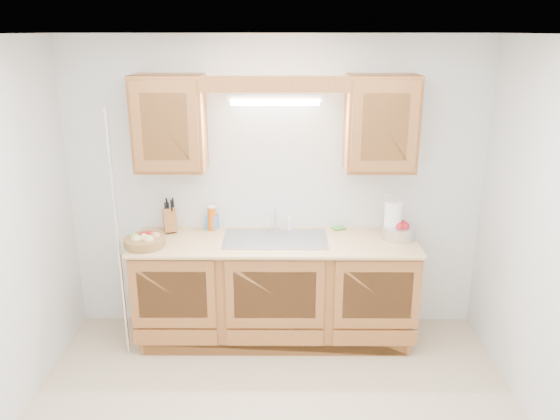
{
  "coord_description": "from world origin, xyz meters",
  "views": [
    {
      "loc": [
        0.06,
        -2.94,
        2.52
      ],
      "look_at": [
        0.04,
        0.85,
        1.27
      ],
      "focal_mm": 35.0,
      "sensor_mm": 36.0,
      "label": 1
    }
  ],
  "objects_px": {
    "knife_block": "(170,219)",
    "fruit_basket": "(145,240)",
    "apple_bowl": "(399,231)",
    "paper_towel": "(393,220)"
  },
  "relations": [
    {
      "from": "paper_towel",
      "to": "apple_bowl",
      "type": "xyz_separation_m",
      "value": [
        0.05,
        -0.03,
        -0.09
      ]
    },
    {
      "from": "knife_block",
      "to": "fruit_basket",
      "type": "bearing_deg",
      "value": -130.9
    },
    {
      "from": "paper_towel",
      "to": "apple_bowl",
      "type": "height_order",
      "value": "paper_towel"
    },
    {
      "from": "knife_block",
      "to": "paper_towel",
      "type": "relative_size",
      "value": 0.81
    },
    {
      "from": "knife_block",
      "to": "paper_towel",
      "type": "distance_m",
      "value": 1.86
    },
    {
      "from": "fruit_basket",
      "to": "apple_bowl",
      "type": "xyz_separation_m",
      "value": [
        2.04,
        0.17,
        0.02
      ]
    },
    {
      "from": "fruit_basket",
      "to": "paper_towel",
      "type": "bearing_deg",
      "value": 5.77
    },
    {
      "from": "apple_bowl",
      "to": "paper_towel",
      "type": "bearing_deg",
      "value": 151.45
    },
    {
      "from": "apple_bowl",
      "to": "knife_block",
      "type": "bearing_deg",
      "value": 175.31
    },
    {
      "from": "paper_towel",
      "to": "apple_bowl",
      "type": "relative_size",
      "value": 0.97
    }
  ]
}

